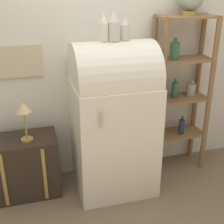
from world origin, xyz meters
TOP-DOWN VIEW (x-y plane):
  - ground_plane at (0.00, 0.00)m, footprint 12.00×12.00m
  - wall_back at (-0.01, 0.57)m, footprint 7.00×0.09m
  - refrigerator at (-0.00, 0.22)m, footprint 0.73×0.69m
  - suitcase_trunk at (-0.85, 0.32)m, footprint 0.64×0.39m
  - shelf_unit at (0.75, 0.38)m, footprint 0.57×0.30m
  - vase_left at (-0.08, 0.22)m, footprint 0.08×0.08m
  - vase_center at (0.00, 0.22)m, footprint 0.10×0.10m
  - vase_right at (0.10, 0.23)m, footprint 0.08×0.08m
  - desk_lamp at (-0.79, 0.28)m, footprint 0.13×0.13m

SIDE VIEW (x-z plane):
  - ground_plane at x=0.00m, z-range 0.00..0.00m
  - suitcase_trunk at x=-0.85m, z-range 0.00..0.58m
  - refrigerator at x=0.00m, z-range 0.02..1.47m
  - desk_lamp at x=-0.79m, z-range 0.68..1.05m
  - shelf_unit at x=0.75m, z-range 0.09..1.70m
  - wall_back at x=-0.01m, z-range 0.00..2.70m
  - vase_right at x=0.10m, z-range 1.44..1.63m
  - vase_left at x=-0.08m, z-range 1.43..1.67m
  - vase_center at x=0.00m, z-range 1.43..1.68m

